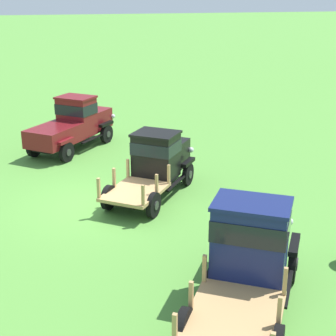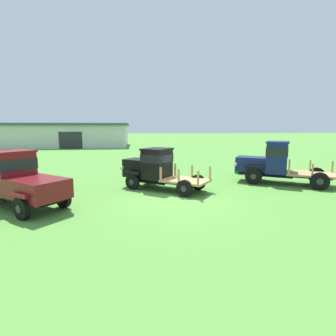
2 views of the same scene
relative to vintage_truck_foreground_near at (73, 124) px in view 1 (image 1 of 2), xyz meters
name	(u,v)px [view 1 (image 1 of 2)]	position (x,y,z in m)	size (l,w,h in m)	color
ground_plane	(97,204)	(6.12, 0.30, -1.06)	(240.00, 240.00, 0.00)	#518E38
vintage_truck_foreground_near	(73,124)	(0.00, 0.00, 0.00)	(4.47, 4.00, 2.16)	black
vintage_truck_second_in_line	(158,160)	(5.44, 2.41, 0.00)	(4.41, 3.76, 2.03)	black
vintage_truck_midrow_center	(251,248)	(11.99, 2.99, 0.11)	(5.10, 3.95, 2.30)	black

